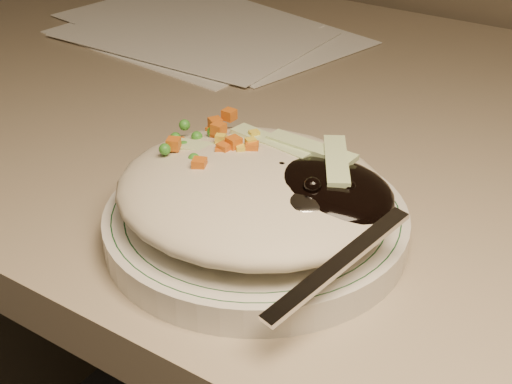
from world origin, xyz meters
The scene contains 5 objects.
desk centered at (0.00, 1.38, 0.54)m, with size 1.40×0.70×0.74m.
plate centered at (-0.06, 1.16, 0.75)m, with size 0.21×0.21×0.02m, color silver.
plate_rim centered at (-0.06, 1.16, 0.76)m, with size 0.20×0.20×0.00m.
meal centered at (-0.05, 1.16, 0.78)m, with size 0.21×0.19×0.05m.
papers centered at (-0.37, 1.50, 0.74)m, with size 0.42×0.30×0.00m.
Camera 1 is at (0.18, 0.81, 1.03)m, focal length 50.00 mm.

